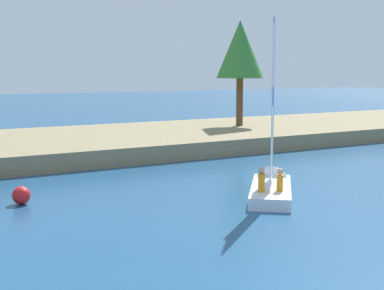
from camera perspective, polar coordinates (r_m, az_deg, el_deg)
shore_bank at (r=30.72m, az=-8.85°, el=0.27°), size 80.00×11.21×0.80m
shoreline_tree_right at (r=35.42m, az=4.72°, el=9.24°), size 2.84×2.84×6.31m
sailboat at (r=19.94m, az=7.78°, el=-3.30°), size 4.01×4.39×6.21m
channel_buoy at (r=18.77m, az=-16.35°, el=-4.75°), size 0.56×0.56×0.56m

